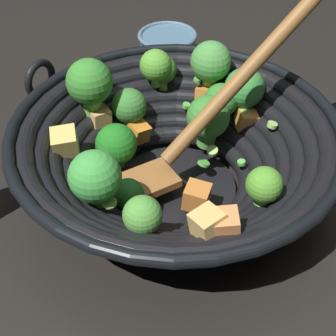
{
  "coord_description": "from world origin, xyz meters",
  "views": [
    {
      "loc": [
        -0.31,
        -0.31,
        0.44
      ],
      "look_at": [
        0.0,
        0.01,
        0.03
      ],
      "focal_mm": 51.81,
      "sensor_mm": 36.0,
      "label": 1
    }
  ],
  "objects": [
    {
      "name": "prep_bowl",
      "position": [
        0.22,
        0.25,
        0.03
      ],
      "size": [
        0.1,
        0.1,
        0.05
      ],
      "color": "slate",
      "rests_on": "ground"
    },
    {
      "name": "wok",
      "position": [
        0.0,
        0.0,
        0.07
      ],
      "size": [
        0.39,
        0.42,
        0.23
      ],
      "color": "black",
      "rests_on": "ground"
    },
    {
      "name": "ground_plane",
      "position": [
        0.0,
        0.0,
        0.0
      ],
      "size": [
        4.0,
        4.0,
        0.0
      ],
      "primitive_type": "plane",
      "color": "black"
    }
  ]
}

